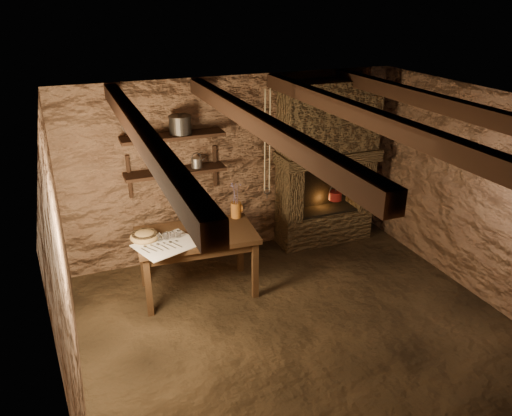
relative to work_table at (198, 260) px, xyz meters
name	(u,v)px	position (x,y,z in m)	size (l,w,h in m)	color
floor	(299,327)	(0.81, -1.10, -0.42)	(4.50, 4.50, 0.00)	black
back_wall	(236,167)	(0.81, 0.90, 0.78)	(4.50, 0.04, 2.40)	#4B3223
front_wall	(443,352)	(0.81, -3.10, 0.78)	(4.50, 0.04, 2.40)	#4B3223
left_wall	(63,271)	(-1.44, -1.10, 0.78)	(0.04, 4.00, 2.40)	#4B3223
right_wall	(480,196)	(3.06, -1.10, 0.78)	(0.04, 4.00, 2.40)	#4B3223
ceiling	(309,107)	(0.81, -1.10, 1.98)	(4.50, 4.00, 0.04)	black
beam_far_left	(141,133)	(-0.69, -1.10, 1.89)	(0.14, 3.95, 0.16)	black
beam_mid_left	(257,122)	(0.31, -1.10, 1.89)	(0.14, 3.95, 0.16)	black
beam_mid_right	(356,112)	(1.31, -1.10, 1.89)	(0.14, 3.95, 0.16)	black
beam_far_right	(442,104)	(2.31, -1.10, 1.89)	(0.14, 3.95, 0.16)	black
shelf_lower	(175,172)	(-0.04, 0.74, 0.88)	(1.25, 0.30, 0.04)	black
shelf_upper	(173,136)	(-0.04, 0.74, 1.33)	(1.25, 0.30, 0.04)	black
hearth	(327,159)	(2.06, 0.66, 0.81)	(1.43, 0.51, 2.30)	#34281A
work_table	(198,260)	(0.00, 0.00, 0.00)	(1.43, 0.89, 0.78)	#321F11
linen_cloth	(167,245)	(-0.38, -0.17, 0.37)	(0.64, 0.51, 0.01)	beige
pewter_cutlery_row	(167,245)	(-0.38, -0.19, 0.38)	(0.53, 0.21, 0.01)	gray
drinking_glasses	(166,236)	(-0.36, -0.05, 0.41)	(0.21, 0.06, 0.08)	silver
stoneware_jug	(236,203)	(0.58, 0.25, 0.55)	(0.16, 0.16, 0.45)	#9F5B1E
wooden_bowl	(145,237)	(-0.58, 0.05, 0.40)	(0.33, 0.33, 0.12)	olive
iron_stockpot	(180,126)	(0.06, 0.74, 1.45)	(0.27, 0.27, 0.20)	#2D2B28
tin_pan	(133,125)	(-0.48, 0.84, 1.49)	(0.28, 0.28, 0.04)	#A2A39D
small_kettle	(197,163)	(0.24, 0.74, 0.96)	(0.18, 0.13, 0.19)	#A2A39D
rusty_tin	(166,167)	(-0.14, 0.74, 0.95)	(0.10, 0.10, 0.10)	#542B10
red_pot	(335,195)	(2.21, 0.62, 0.27)	(0.20, 0.18, 0.54)	maroon
hanging_ropes	(267,141)	(0.86, -0.05, 1.38)	(0.08, 0.08, 1.20)	tan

